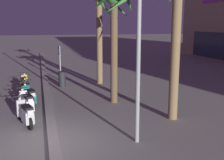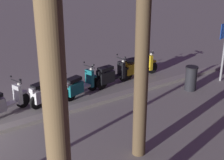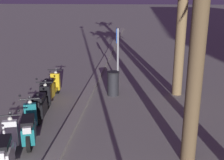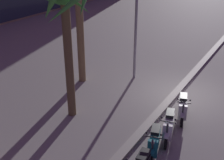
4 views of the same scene
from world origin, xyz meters
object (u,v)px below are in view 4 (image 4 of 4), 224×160
object	(u,v)px
palm_tree_by_mall_entrance	(66,23)
scooter_silver_tail_end	(183,107)
scooter_teal_mid_front	(154,141)
scooter_white_gap_after_mid	(169,125)

from	to	relation	value
palm_tree_by_mall_entrance	scooter_silver_tail_end	bearing A→B (deg)	-60.64
scooter_teal_mid_front	palm_tree_by_mall_entrance	world-z (taller)	palm_tree_by_mall_entrance
scooter_teal_mid_front	scooter_silver_tail_end	distance (m)	2.80
scooter_silver_tail_end	scooter_white_gap_after_mid	bearing A→B (deg)	-179.91
scooter_teal_mid_front	scooter_silver_tail_end	xyz separation A→B (m)	(2.80, -0.07, 0.01)
scooter_white_gap_after_mid	palm_tree_by_mall_entrance	bearing A→B (deg)	99.99
scooter_silver_tail_end	palm_tree_by_mall_entrance	size ratio (longest dim) A/B	0.32
scooter_teal_mid_front	scooter_white_gap_after_mid	world-z (taller)	same
scooter_silver_tail_end	palm_tree_by_mall_entrance	xyz separation A→B (m)	(-2.33, 4.14, 3.57)
scooter_teal_mid_front	scooter_white_gap_after_mid	xyz separation A→B (m)	(1.20, -0.07, 0.02)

